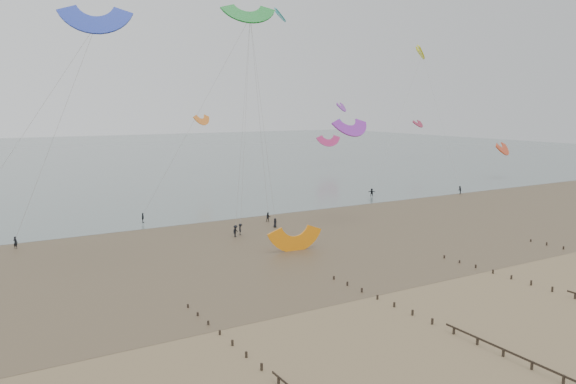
% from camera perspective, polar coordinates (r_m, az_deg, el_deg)
% --- Properties ---
extents(ground, '(500.00, 500.00, 0.00)m').
position_cam_1_polar(ground, '(55.36, 8.59, -12.68)').
color(ground, brown).
rests_on(ground, ground).
extents(sea_and_shore, '(500.00, 665.00, 0.03)m').
position_cam_1_polar(sea_and_shore, '(82.00, -9.18, -5.56)').
color(sea_and_shore, '#475654').
rests_on(sea_and_shore, ground).
extents(kitesurfer_lead, '(0.76, 0.76, 1.79)m').
position_cam_1_polar(kitesurfer_lead, '(88.92, -25.95, -4.63)').
color(kitesurfer_lead, black).
rests_on(kitesurfer_lead, ground).
extents(kitesurfers, '(100.43, 21.43, 1.87)m').
position_cam_1_polar(kitesurfers, '(102.93, 0.72, -2.00)').
color(kitesurfers, black).
rests_on(kitesurfers, ground).
extents(grounded_kite, '(7.27, 5.89, 3.77)m').
position_cam_1_polar(grounded_kite, '(79.12, 0.75, -5.98)').
color(grounded_kite, orange).
rests_on(grounded_kite, ground).
extents(kites_airborne, '(240.66, 115.55, 39.75)m').
position_cam_1_polar(kites_airborne, '(130.39, -20.32, 8.60)').
color(kites_airborne, orange).
rests_on(kites_airborne, ground).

